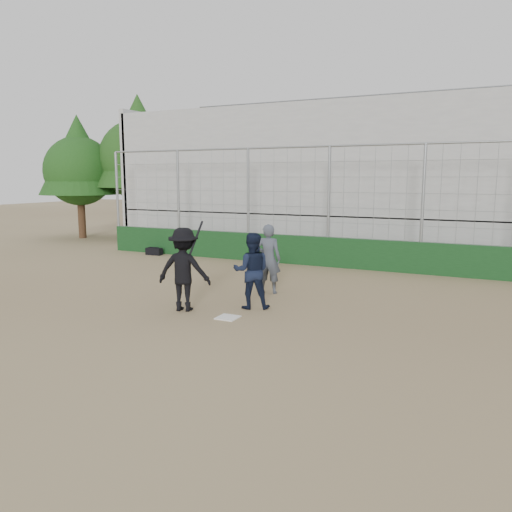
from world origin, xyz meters
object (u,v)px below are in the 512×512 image
at_px(batter_at_plate, 184,269).
at_px(catcher_crouched, 252,283).
at_px(equipment_bag, 154,251).
at_px(umpire, 268,262).

relative_size(batter_at_plate, catcher_crouched, 1.71).
distance_m(batter_at_plate, equipment_bag, 8.56).
relative_size(batter_at_plate, equipment_bag, 3.12).
bearing_deg(umpire, equipment_bag, -40.97).
height_order(catcher_crouched, umpire, umpire).
height_order(umpire, equipment_bag, umpire).
bearing_deg(batter_at_plate, equipment_bag, 131.66).
distance_m(umpire, equipment_bag, 7.80).
relative_size(catcher_crouched, umpire, 0.73).
bearing_deg(equipment_bag, catcher_crouched, -38.68).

